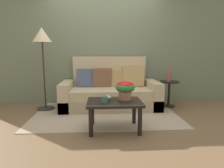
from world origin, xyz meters
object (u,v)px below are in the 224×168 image
(floor_lamp, at_px, (42,42))
(table_vase, at_px, (169,76))
(couch, at_px, (110,92))
(side_table, at_px, (169,89))
(snack_bowl, at_px, (106,98))
(coffee_table, at_px, (114,106))
(potted_plant, at_px, (125,88))
(coffee_mug, at_px, (105,99))

(floor_lamp, bearing_deg, table_vase, 0.84)
(couch, bearing_deg, side_table, -3.14)
(couch, distance_m, snack_bowl, 1.21)
(side_table, height_order, table_vase, table_vase)
(coffee_table, bearing_deg, floor_lamp, 139.21)
(snack_bowl, bearing_deg, floor_lamp, 138.36)
(snack_bowl, bearing_deg, couch, 84.04)
(couch, relative_size, snack_bowl, 14.45)
(snack_bowl, bearing_deg, coffee_table, -30.44)
(floor_lamp, xyz_separation_m, snack_bowl, (1.23, -1.10, -0.89))
(couch, xyz_separation_m, table_vase, (1.26, -0.06, 0.34))
(side_table, distance_m, floor_lamp, 2.81)
(coffee_table, distance_m, table_vase, 1.77)
(side_table, distance_m, potted_plant, 1.59)
(couch, xyz_separation_m, coffee_mug, (-0.15, -1.35, 0.17))
(side_table, bearing_deg, snack_bowl, -141.20)
(coffee_mug, height_order, snack_bowl, coffee_mug)
(floor_lamp, bearing_deg, coffee_table, -40.79)
(side_table, distance_m, table_vase, 0.28)
(coffee_mug, relative_size, table_vase, 0.51)
(table_vase, bearing_deg, coffee_mug, -137.48)
(coffee_table, xyz_separation_m, potted_plant, (0.17, 0.08, 0.26))
(table_vase, bearing_deg, potted_plant, -134.32)
(snack_bowl, relative_size, table_vase, 0.53)
(coffee_table, bearing_deg, couch, 89.64)
(table_vase, bearing_deg, side_table, -33.29)
(coffee_mug, xyz_separation_m, table_vase, (1.41, 1.29, 0.18))
(floor_lamp, xyz_separation_m, table_vase, (2.61, 0.04, -0.70))
(potted_plant, bearing_deg, coffee_table, -153.80)
(table_vase, bearing_deg, floor_lamp, -179.16)
(coffee_mug, height_order, table_vase, table_vase)
(couch, relative_size, side_table, 3.59)
(couch, xyz_separation_m, potted_plant, (0.16, -1.18, 0.30))
(side_table, distance_m, coffee_mug, 1.92)
(side_table, height_order, potted_plant, potted_plant)
(potted_plant, relative_size, table_vase, 1.13)
(side_table, xyz_separation_m, coffee_mug, (-1.43, -1.28, 0.11))
(floor_lamp, relative_size, coffee_mug, 12.28)
(floor_lamp, distance_m, table_vase, 2.71)
(potted_plant, height_order, snack_bowl, potted_plant)
(floor_lamp, height_order, coffee_mug, floor_lamp)
(coffee_table, bearing_deg, coffee_mug, -148.53)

